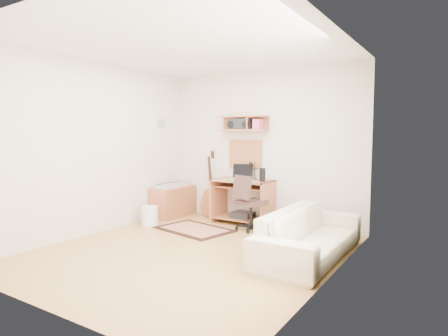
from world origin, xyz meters
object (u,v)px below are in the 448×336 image
Objects in this scene: task_chair at (251,202)px; printer at (284,224)px; cabinet at (173,201)px; sofa at (310,226)px; desk at (243,202)px.

printer is (0.42, 0.33, -0.36)m from task_chair.
cabinet is 0.45× the size of sofa.
cabinet is at bearing 72.52° from sofa.
task_chair is 1.73m from cabinet.
sofa is (1.58, -1.11, 0.01)m from desk.
desk is 0.50× the size of sofa.
desk is at bearing -156.86° from printer.
cabinet is (-1.38, -0.18, -0.10)m from desk.
sofa is at bearing -30.37° from printer.
desk reaches higher than printer.
desk is at bearing 7.24° from cabinet.
cabinet is 2.15m from printer.
sofa is at bearing -34.96° from desk.
sofa is (1.25, -0.78, -0.06)m from task_chair.
cabinet is at bearing -165.45° from task_chair.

